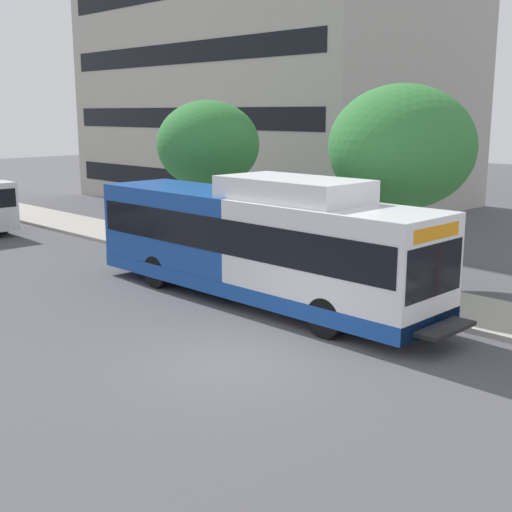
# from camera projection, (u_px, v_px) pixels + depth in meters

# --- Properties ---
(ground_plane) EXTENTS (120.00, 120.00, 0.00)m
(ground_plane) POSITION_uv_depth(u_px,v_px,m) (52.00, 294.00, 20.34)
(ground_plane) COLOR #4C4C51
(sidewalk_curb) EXTENTS (3.00, 56.00, 0.14)m
(sidewalk_curb) POSITION_uv_depth(u_px,v_px,m) (262.00, 266.00, 23.76)
(sidewalk_curb) COLOR #A8A399
(sidewalk_curb) RESTS_ON ground
(transit_bus) EXTENTS (2.58, 12.25, 3.65)m
(transit_bus) POSITION_uv_depth(u_px,v_px,m) (257.00, 243.00, 19.29)
(transit_bus) COLOR white
(transit_bus) RESTS_ON ground
(street_tree_near_stop) EXTENTS (4.42, 4.42, 6.06)m
(street_tree_near_stop) POSITION_uv_depth(u_px,v_px,m) (402.00, 147.00, 20.34)
(street_tree_near_stop) COLOR #4C3823
(street_tree_near_stop) RESTS_ON sidewalk_curb
(street_tree_mid_block) EXTENTS (3.98, 3.98, 5.69)m
(street_tree_mid_block) POSITION_uv_depth(u_px,v_px,m) (208.00, 145.00, 26.18)
(street_tree_mid_block) COLOR #4C3823
(street_tree_mid_block) RESTS_ON sidewalk_curb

